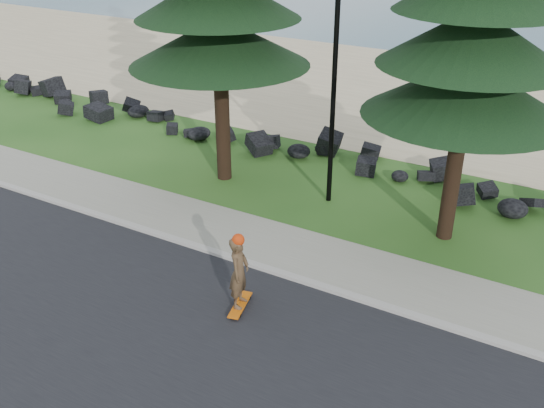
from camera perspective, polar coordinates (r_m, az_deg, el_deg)
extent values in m
plane|color=#265219|center=(15.21, 0.20, -4.36)|extent=(160.00, 160.00, 0.00)
cube|color=black|center=(12.25, -10.60, -13.86)|extent=(160.00, 7.00, 0.02)
cube|color=#AEA89D|center=(14.53, -1.56, -5.80)|extent=(160.00, 0.20, 0.10)
cube|color=gray|center=(15.34, 0.57, -3.89)|extent=(160.00, 2.00, 0.08)
cube|color=tan|center=(27.71, 15.44, 9.58)|extent=(160.00, 15.00, 0.01)
cylinder|color=black|center=(16.30, 5.95, 13.02)|extent=(0.14, 0.14, 8.00)
cube|color=#D45E0C|center=(13.19, -3.02, -9.45)|extent=(0.46, 1.01, 0.03)
imported|color=brown|center=(12.71, -3.11, -6.44)|extent=(0.52, 0.67, 1.63)
sphere|color=red|center=(12.29, -3.20, -3.39)|extent=(0.26, 0.26, 0.26)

